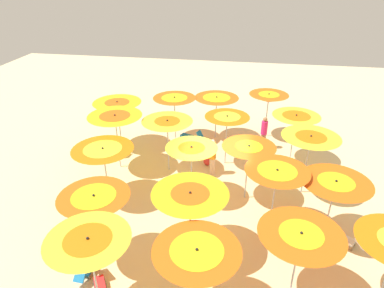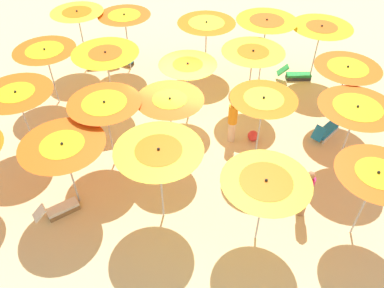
% 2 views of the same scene
% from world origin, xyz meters
% --- Properties ---
extents(ground, '(41.07, 41.07, 0.04)m').
position_xyz_m(ground, '(0.00, 0.00, -0.02)').
color(ground, beige).
extents(beach_umbrella_1, '(2.17, 2.17, 2.25)m').
position_xyz_m(beach_umbrella_1, '(-3.87, 1.65, 1.98)').
color(beach_umbrella_1, '#B2B2B7').
rests_on(beach_umbrella_1, ground).
extents(beach_umbrella_2, '(2.14, 2.14, 2.53)m').
position_xyz_m(beach_umbrella_2, '(-3.41, -0.80, 2.30)').
color(beach_umbrella_2, '#B2B2B7').
rests_on(beach_umbrella_2, ground).
extents(beach_umbrella_3, '(2.08, 2.08, 2.27)m').
position_xyz_m(beach_umbrella_3, '(-3.18, -3.34, 2.06)').
color(beach_umbrella_3, '#B2B2B7').
rests_on(beach_umbrella_3, ground).
extents(beach_umbrella_4, '(1.95, 1.95, 2.35)m').
position_xyz_m(beach_umbrella_4, '(-2.08, -5.64, 2.09)').
color(beach_umbrella_4, '#B2B2B7').
rests_on(beach_umbrella_4, ground).
extents(beach_umbrella_5, '(2.15, 2.15, 2.30)m').
position_xyz_m(beach_umbrella_5, '(-2.55, 4.21, 2.02)').
color(beach_umbrella_5, '#B2B2B7').
rests_on(beach_umbrella_5, ground).
extents(beach_umbrella_6, '(2.06, 2.06, 2.38)m').
position_xyz_m(beach_umbrella_6, '(-2.11, 1.50, 2.12)').
color(beach_umbrella_6, '#B2B2B7').
rests_on(beach_umbrella_6, ground).
extents(beach_umbrella_7, '(1.96, 1.96, 2.32)m').
position_xyz_m(beach_umbrella_7, '(-1.20, -0.08, 2.08)').
color(beach_umbrella_7, '#B2B2B7').
rests_on(beach_umbrella_7, ground).
extents(beach_umbrella_8, '(1.92, 1.92, 2.36)m').
position_xyz_m(beach_umbrella_8, '(-0.24, -2.53, 2.09)').
color(beach_umbrella_8, '#B2B2B7').
rests_on(beach_umbrella_8, ground).
extents(beach_umbrella_9, '(2.19, 2.19, 2.26)m').
position_xyz_m(beach_umbrella_9, '(0.46, -5.03, 2.04)').
color(beach_umbrella_9, '#B2B2B7').
rests_on(beach_umbrella_9, ground).
extents(beach_umbrella_10, '(2.13, 2.13, 2.23)m').
position_xyz_m(beach_umbrella_10, '(-0.10, 5.10, 2.00)').
color(beach_umbrella_10, '#B2B2B7').
rests_on(beach_umbrella_10, ground).
extents(beach_umbrella_11, '(2.26, 2.26, 2.30)m').
position_xyz_m(beach_umbrella_11, '(0.41, 3.02, 2.05)').
color(beach_umbrella_11, '#B2B2B7').
rests_on(beach_umbrella_11, ground).
extents(beach_umbrella_12, '(1.90, 1.90, 2.25)m').
position_xyz_m(beach_umbrella_12, '(0.84, 0.22, 1.99)').
color(beach_umbrella_12, '#B2B2B7').
rests_on(beach_umbrella_12, ground).
extents(beach_umbrella_13, '(2.11, 2.11, 2.41)m').
position_xyz_m(beach_umbrella_13, '(2.15, -1.57, 2.17)').
color(beach_umbrella_13, '#B2B2B7').
rests_on(beach_umbrella_13, ground).
extents(beach_umbrella_14, '(2.11, 2.11, 2.29)m').
position_xyz_m(beach_umbrella_14, '(2.48, -4.57, 2.08)').
color(beach_umbrella_14, '#B2B2B7').
rests_on(beach_umbrella_14, ground).
extents(beach_umbrella_15, '(2.03, 2.03, 2.51)m').
position_xyz_m(beach_umbrella_15, '(2.40, 5.45, 2.30)').
color(beach_umbrella_15, '#B2B2B7').
rests_on(beach_umbrella_15, ground).
extents(beach_umbrella_16, '(2.03, 2.03, 2.41)m').
position_xyz_m(beach_umbrella_16, '(3.01, 3.74, 2.17)').
color(beach_umbrella_16, '#B2B2B7').
rests_on(beach_umbrella_16, ground).
extents(beach_umbrella_17, '(2.25, 2.25, 2.20)m').
position_xyz_m(beach_umbrella_17, '(4.00, 0.75, 1.98)').
color(beach_umbrella_17, '#B2B2B7').
rests_on(beach_umbrella_17, ground).
extents(beach_umbrella_18, '(2.27, 2.27, 2.53)m').
position_xyz_m(beach_umbrella_18, '(4.35, -1.47, 2.26)').
color(beach_umbrella_18, '#B2B2B7').
rests_on(beach_umbrella_18, ground).
extents(beach_umbrella_19, '(2.27, 2.27, 2.35)m').
position_xyz_m(beach_umbrella_19, '(4.98, -3.40, 2.07)').
color(beach_umbrella_19, '#B2B2B7').
rests_on(beach_umbrella_19, ground).
extents(lounger_0, '(0.84, 1.40, 0.62)m').
position_xyz_m(lounger_0, '(4.81, -2.86, 0.21)').
color(lounger_0, '#333338').
rests_on(lounger_0, ground).
extents(lounger_1, '(1.31, 0.83, 0.66)m').
position_xyz_m(lounger_1, '(1.63, -4.44, 0.21)').
color(lounger_1, silver).
rests_on(lounger_1, ground).
extents(lounger_2, '(0.96, 1.32, 0.58)m').
position_xyz_m(lounger_2, '(2.62, 4.91, 0.20)').
color(lounger_2, '#333338').
rests_on(lounger_2, ground).
extents(lounger_3, '(0.38, 1.21, 0.51)m').
position_xyz_m(lounger_3, '(3.21, 4.28, 0.19)').
color(lounger_3, olive).
rests_on(lounger_3, ground).
extents(lounger_5, '(1.18, 0.95, 0.53)m').
position_xyz_m(lounger_5, '(-4.44, 1.88, 0.19)').
color(lounger_5, olive).
rests_on(lounger_5, ground).
extents(beachgoer_0, '(0.30, 0.30, 1.63)m').
position_xyz_m(beachgoer_0, '(-1.94, -4.27, 0.85)').
color(beachgoer_0, '#A3704C').
rests_on(beachgoer_0, ground).
extents(beachgoer_1, '(0.30, 0.30, 1.64)m').
position_xyz_m(beachgoer_1, '(0.24, -1.57, 0.85)').
color(beachgoer_1, beige).
rests_on(beachgoer_1, ground).
extents(beach_ball, '(0.36, 0.36, 0.36)m').
position_xyz_m(beach_ball, '(0.53, -2.24, 0.18)').
color(beach_ball, red).
rests_on(beach_ball, ground).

